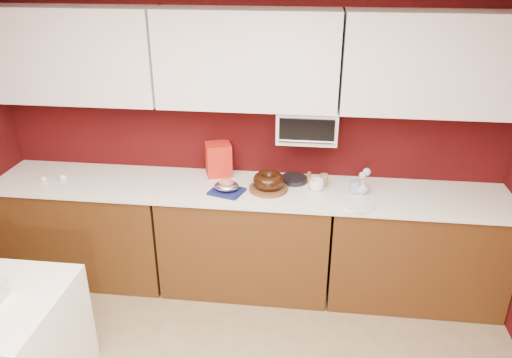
{
  "coord_description": "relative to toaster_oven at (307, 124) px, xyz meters",
  "views": [
    {
      "loc": [
        0.5,
        -1.49,
        2.56
      ],
      "look_at": [
        0.09,
        1.84,
        1.02
      ],
      "focal_mm": 35.0,
      "sensor_mm": 36.0,
      "label": 1
    }
  ],
  "objects": [
    {
      "name": "navy_towel",
      "position": [
        -0.58,
        -0.27,
        -0.47
      ],
      "size": [
        0.29,
        0.26,
        0.02
      ],
      "primitive_type": "cube",
      "rotation": [
        0.0,
        0.0,
        -0.3
      ],
      "color": "#141B4E",
      "rests_on": "countertop"
    },
    {
      "name": "flower_vase",
      "position": [
        0.43,
        -0.17,
        -0.41
      ],
      "size": [
        0.11,
        0.11,
        0.13
      ],
      "primitive_type": "imported",
      "rotation": [
        0.0,
        0.0,
        0.29
      ],
      "color": "silver",
      "rests_on": "countertop"
    },
    {
      "name": "egg_left",
      "position": [
        -2.05,
        -0.25,
        -0.45
      ],
      "size": [
        0.06,
        0.05,
        0.04
      ],
      "primitive_type": "ellipsoid",
      "rotation": [
        0.0,
        0.0,
        -0.13
      ],
      "color": "white",
      "rests_on": "countertop"
    },
    {
      "name": "countertop",
      "position": [
        -0.45,
        -0.17,
        -0.49
      ],
      "size": [
        4.0,
        0.62,
        0.04
      ],
      "primitive_type": "cube",
      "color": "white",
      "rests_on": "base_cabinet_center"
    },
    {
      "name": "toaster_oven",
      "position": [
        0.0,
        0.0,
        0.0
      ],
      "size": [
        0.45,
        0.3,
        0.25
      ],
      "primitive_type": "cube",
      "color": "white",
      "rests_on": "upper_cabinet_center"
    },
    {
      "name": "upper_cabinet_center",
      "position": [
        -0.45,
        -0.02,
        0.48
      ],
      "size": [
        1.31,
        0.33,
        0.7
      ],
      "primitive_type": "cube",
      "color": "white",
      "rests_on": "wall_back"
    },
    {
      "name": "upper_cabinet_right",
      "position": [
        0.88,
        -0.02,
        0.48
      ],
      "size": [
        1.31,
        0.33,
        0.7
      ],
      "primitive_type": "cube",
      "color": "white",
      "rests_on": "wall_back"
    },
    {
      "name": "pandoro_box",
      "position": [
        -0.7,
        0.05,
        -0.34
      ],
      "size": [
        0.24,
        0.23,
        0.27
      ],
      "primitive_type": "cube",
      "rotation": [
        0.0,
        0.0,
        0.33
      ],
      "color": "#AC0B17",
      "rests_on": "countertop"
    },
    {
      "name": "wall_back",
      "position": [
        -0.45,
        0.15,
        -0.12
      ],
      "size": [
        4.0,
        0.02,
        2.5
      ],
      "primitive_type": "cube",
      "color": "#3A0708",
      "rests_on": "floor"
    },
    {
      "name": "paper_cup",
      "position": [
        0.15,
        -0.06,
        -0.43
      ],
      "size": [
        0.07,
        0.07,
        0.09
      ],
      "primitive_type": "cylinder",
      "rotation": [
        0.0,
        0.0,
        -0.06
      ],
      "color": "olive",
      "rests_on": "countertop"
    },
    {
      "name": "egg_right",
      "position": [
        -1.91,
        -0.21,
        -0.45
      ],
      "size": [
        0.06,
        0.05,
        0.05
      ],
      "primitive_type": "ellipsoid",
      "rotation": [
        0.0,
        0.0,
        -0.02
      ],
      "color": "white",
      "rests_on": "countertop"
    },
    {
      "name": "coffee_mug",
      "position": [
        0.09,
        -0.16,
        -0.42
      ],
      "size": [
        0.13,
        0.13,
        0.11
      ],
      "primitive_type": "imported",
      "rotation": [
        0.0,
        0.0,
        0.51
      ],
      "color": "white",
      "rests_on": "countertop"
    },
    {
      "name": "flower_blue",
      "position": [
        0.46,
        -0.15,
        -0.3
      ],
      "size": [
        0.06,
        0.06,
        0.06
      ],
      "primitive_type": "sphere",
      "color": "#94C2ED",
      "rests_on": "flower_vase"
    },
    {
      "name": "bundt_cake",
      "position": [
        -0.27,
        -0.2,
        -0.39
      ],
      "size": [
        0.28,
        0.28,
        0.1
      ],
      "primitive_type": "torus",
      "rotation": [
        0.0,
        0.0,
        0.19
      ],
      "color": "black",
      "rests_on": "cake_base"
    },
    {
      "name": "base_cabinet_left",
      "position": [
        -1.78,
        -0.17,
        -0.95
      ],
      "size": [
        1.31,
        0.58,
        0.86
      ],
      "primitive_type": "cube",
      "color": "#4E2B0F",
      "rests_on": "floor"
    },
    {
      "name": "base_cabinet_right",
      "position": [
        0.88,
        -0.17,
        -0.95
      ],
      "size": [
        1.31,
        0.58,
        0.86
      ],
      "primitive_type": "cube",
      "color": "#4E2B0F",
      "rests_on": "floor"
    },
    {
      "name": "foil_ham_nest",
      "position": [
        -0.58,
        -0.27,
        -0.42
      ],
      "size": [
        0.22,
        0.2,
        0.07
      ],
      "primitive_type": "ellipsoid",
      "rotation": [
        0.0,
        0.0,
        0.29
      ],
      "color": "silver",
      "rests_on": "navy_towel"
    },
    {
      "name": "roasted_ham",
      "position": [
        -0.58,
        -0.27,
        -0.4
      ],
      "size": [
        0.12,
        0.11,
        0.07
      ],
      "primitive_type": "ellipsoid",
      "rotation": [
        0.0,
        0.0,
        0.11
      ],
      "color": "#C16858",
      "rests_on": "foil_ham_nest"
    },
    {
      "name": "dark_pan",
      "position": [
        -0.09,
        -0.02,
        -0.46
      ],
      "size": [
        0.26,
        0.26,
        0.04
      ],
      "primitive_type": "cylinder",
      "rotation": [
        0.0,
        0.0,
        -0.27
      ],
      "color": "black",
      "rests_on": "countertop"
    },
    {
      "name": "cake_base",
      "position": [
        -0.27,
        -0.2,
        -0.46
      ],
      "size": [
        0.33,
        0.33,
        0.03
      ],
      "primitive_type": "cylinder",
      "rotation": [
        0.0,
        0.0,
        -0.12
      ],
      "color": "brown",
      "rests_on": "countertop"
    },
    {
      "name": "upper_cabinet_left",
      "position": [
        -1.78,
        -0.02,
        0.48
      ],
      "size": [
        1.31,
        0.33,
        0.7
      ],
      "primitive_type": "cube",
      "color": "white",
      "rests_on": "wall_back"
    },
    {
      "name": "flower_pink",
      "position": [
        0.43,
        -0.17,
        -0.33
      ],
      "size": [
        0.06,
        0.06,
        0.06
      ],
      "primitive_type": "sphere",
      "color": "pink",
      "rests_on": "flower_vase"
    },
    {
      "name": "china_plate",
      "position": [
        0.4,
        -0.37,
        -0.47
      ],
      "size": [
        0.28,
        0.28,
        0.01
      ],
      "primitive_type": "cylinder",
      "rotation": [
        0.0,
        0.0,
        -0.2
      ],
      "color": "white",
      "rests_on": "countertop"
    },
    {
      "name": "blue_jar",
      "position": [
        0.38,
        -0.17,
        -0.42
      ],
      "size": [
        0.1,
        0.1,
        0.1
      ],
      "primitive_type": "cylinder",
      "rotation": [
        0.0,
        0.0,
        0.26
      ],
      "color": "#1B2098",
      "rests_on": "countertop"
    },
    {
      "name": "base_cabinet_center",
      "position": [
        -0.45,
        -0.17,
        -0.95
      ],
      "size": [
        1.31,
        0.58,
        0.86
      ],
      "primitive_type": "cube",
      "color": "#4E2B0F",
      "rests_on": "floor"
    },
    {
      "name": "toaster_oven_handle",
      "position": [
        0.0,
        -0.18,
        -0.07
      ],
      "size": [
        0.42,
        0.02,
        0.02
      ],
      "primitive_type": "cylinder",
      "rotation": [
        0.0,
        1.57,
        0.0
      ],
      "color": "silver",
      "rests_on": "toaster_oven"
    },
    {
      "name": "toaster_oven_door",
      "position": [
        0.0,
        -0.16,
        0.0
      ],
      "size": [
        0.4,
        0.02,
        0.18
      ],
      "primitive_type": "cube",
      "color": "black",
      "rests_on": "toaster_oven"
    },
    {
      "name": "amber_bottle",
      "position": [
        0.03,
        -0.02,
        -0.43
      ],
      "size": [
        0.04,
        0.04,
        0.09
      ],
      "primitive_type": "cylinder",
      "rotation": [
        0.0,
        0.0,
        0.26
      ],
      "color": "brown",
      "rests_on": "countertop"
    }
  ]
}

